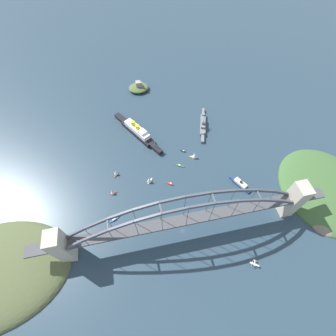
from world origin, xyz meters
The scene contains 16 objects.
ground_plane centered at (0.00, 0.00, 0.00)m, with size 1400.00×1400.00×0.00m, color #283D4C.
harbor_arch_bridge centered at (0.00, 0.00, 30.28)m, with size 295.70×16.16×72.08m.
headland_east_shore centered at (181.19, 11.23, 0.00)m, with size 110.34×125.69×21.66m.
ocean_liner centered at (-29.54, 150.88, 5.83)m, with size 58.47×89.98×19.01m.
naval_cruiser centered at (66.61, 146.84, 3.23)m, with size 24.29×66.47×17.61m.
harbor_ferry_steamer centered at (82.41, 41.63, 2.35)m, with size 19.36×28.59×7.73m.
fort_island_mid_harbor centered at (-14.09, 250.98, 4.54)m, with size 33.32×28.86×16.32m.
seaplane_taxiing_near_bridge centered at (61.09, -47.63, 1.96)m, with size 8.40×7.89×4.78m.
small_boat_0 centered at (-25.49, 68.32, 4.66)m, with size 8.01×8.41×10.11m.
small_boat_1 centered at (26.94, 106.35, 0.80)m, with size 6.79×5.01×2.19m.
small_boat_2 centered at (-64.75, 87.82, 4.18)m, with size 6.62×8.43×8.85m.
small_boat_3 centered at (-1.06, 60.04, 0.88)m, with size 7.94×6.42×2.45m.
small_boat_4 centered at (-71.22, 28.08, 0.71)m, with size 11.93×7.15×1.98m.
small_boat_5 centered at (16.56, 84.01, 0.79)m, with size 10.22×7.54×2.21m.
small_boat_6 centered at (38.95, 93.54, 4.78)m, with size 10.52×8.00×10.39m.
small_boat_7 centered at (-70.86, 61.19, 3.78)m, with size 8.22×5.57×8.07m.
Camera 1 is at (-32.66, -77.51, 240.94)m, focal length 24.25 mm.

